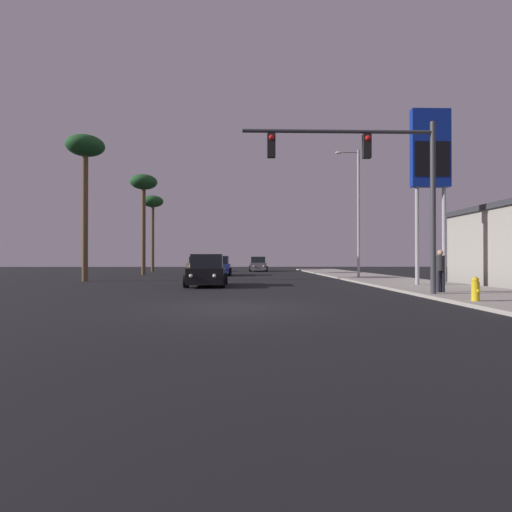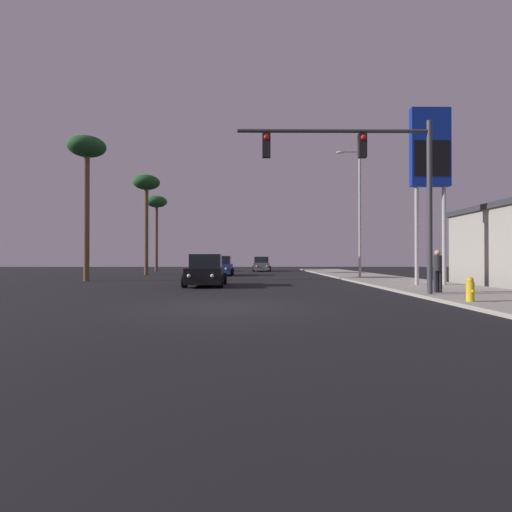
{
  "view_description": "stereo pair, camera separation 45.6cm",
  "coord_description": "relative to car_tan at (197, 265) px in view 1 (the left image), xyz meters",
  "views": [
    {
      "loc": [
        0.4,
        -11.77,
        1.44
      ],
      "look_at": [
        1.06,
        13.19,
        1.61
      ],
      "focal_mm": 28.0,
      "sensor_mm": 36.0,
      "label": 1
    },
    {
      "loc": [
        0.86,
        -11.78,
        1.44
      ],
      "look_at": [
        1.06,
        13.19,
        1.61
      ],
      "focal_mm": 28.0,
      "sensor_mm": 36.0,
      "label": 2
    }
  ],
  "objects": [
    {
      "name": "sidewalk_right",
      "position": [
        14.51,
        -23.29,
        -0.7
      ],
      "size": [
        5.0,
        60.0,
        0.12
      ],
      "color": "#9E998E",
      "rests_on": "ground"
    },
    {
      "name": "pedestrian_on_sidewalk",
      "position": [
        13.09,
        -29.56,
        0.27
      ],
      "size": [
        0.34,
        0.32,
        1.67
      ],
      "color": "#23232D",
      "rests_on": "sidewalk_right"
    },
    {
      "name": "palm_tree_mid",
      "position": [
        -3.68,
        -9.29,
        7.02
      ],
      "size": [
        2.4,
        2.4,
        8.96
      ],
      "color": "brown",
      "rests_on": "ground"
    },
    {
      "name": "car_black",
      "position": [
        3.37,
        -23.91,
        0.0
      ],
      "size": [
        2.04,
        4.34,
        1.68
      ],
      "rotation": [
        0.0,
        0.0,
        3.18
      ],
      "color": "black",
      "rests_on": "ground"
    },
    {
      "name": "palm_tree_far",
      "position": [
        -5.19,
        0.71,
        6.76
      ],
      "size": [
        2.4,
        2.4,
        8.66
      ],
      "color": "brown",
      "rests_on": "ground"
    },
    {
      "name": "fire_hydrant",
      "position": [
        12.59,
        -32.8,
        -0.27
      ],
      "size": [
        0.24,
        0.34,
        0.76
      ],
      "color": "gold",
      "rests_on": "sidewalk_right"
    },
    {
      "name": "palm_tree_near",
      "position": [
        -4.86,
        -19.29,
        7.37
      ],
      "size": [
        2.4,
        2.4,
        9.36
      ],
      "color": "brown",
      "rests_on": "ground"
    },
    {
      "name": "car_blue",
      "position": [
        3.14,
        -10.58,
        0.0
      ],
      "size": [
        2.04,
        4.31,
        1.68
      ],
      "rotation": [
        0.0,
        0.0,
        3.14
      ],
      "color": "navy",
      "rests_on": "ground"
    },
    {
      "name": "ground_plane",
      "position": [
        5.01,
        -33.29,
        -0.76
      ],
      "size": [
        120.0,
        120.0,
        0.0
      ],
      "primitive_type": "plane",
      "color": "black"
    },
    {
      "name": "street_lamp",
      "position": [
        13.26,
        -17.17,
        4.36
      ],
      "size": [
        1.74,
        0.24,
        9.0
      ],
      "color": "#99999E",
      "rests_on": "sidewalk_right"
    },
    {
      "name": "car_grey",
      "position": [
        6.87,
        0.93,
        0.0
      ],
      "size": [
        2.04,
        4.33,
        1.68
      ],
      "rotation": [
        0.0,
        0.0,
        3.12
      ],
      "color": "slate",
      "rests_on": "ground"
    },
    {
      "name": "gas_station_sign",
      "position": [
        14.9,
        -24.9,
        5.86
      ],
      "size": [
        2.0,
        0.42,
        9.0
      ],
      "color": "#99999E",
      "rests_on": "sidewalk_right"
    },
    {
      "name": "traffic_light_mast",
      "position": [
        10.41,
        -30.23,
        3.96
      ],
      "size": [
        7.29,
        0.36,
        6.5
      ],
      "color": "#38383D",
      "rests_on": "sidewalk_right"
    },
    {
      "name": "car_tan",
      "position": [
        0.0,
        0.0,
        0.0
      ],
      "size": [
        2.04,
        4.33,
        1.68
      ],
      "rotation": [
        0.0,
        0.0,
        3.12
      ],
      "color": "tan",
      "rests_on": "ground"
    }
  ]
}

